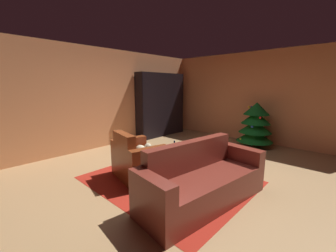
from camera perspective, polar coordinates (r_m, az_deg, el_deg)
The scene contains 11 objects.
ground_plane at distance 4.34m, azimuth 3.28°, elevation -12.19°, with size 8.13×8.13×0.00m, color tan.
wall_back at distance 6.98m, azimuth 21.82°, elevation 7.19°, with size 5.61×0.06×2.69m, color #D68754.
wall_left at distance 6.16m, azimuth -16.98°, elevation 7.11°, with size 0.06×6.89×2.69m, color #D68754.
area_rug at distance 3.99m, azimuth 0.21°, elevation -14.27°, with size 2.75×2.28×0.01m, color #A22317.
bookshelf_unit at distance 7.30m, azimuth -1.13°, elevation 5.41°, with size 0.37×1.93×2.10m.
armchair_red at distance 3.98m, azimuth -8.28°, elevation -9.46°, with size 1.13×0.90×0.89m.
couch_red at distance 3.25m, azimuth 9.22°, elevation -14.62°, with size 1.01×2.14×0.87m.
coffee_table at distance 3.88m, azimuth -0.68°, elevation -8.53°, with size 0.62×0.62×0.46m.
book_stack_on_table at distance 3.87m, azimuth -1.02°, elevation -7.02°, with size 0.19×0.13×0.10m.
bottle_on_table at distance 3.77m, azimuth 1.71°, elevation -6.48°, with size 0.07×0.07×0.28m.
decorated_tree at distance 6.39m, azimuth 22.48°, elevation 0.36°, with size 0.97×0.97×1.24m.
Camera 1 is at (2.55, -3.08, 1.69)m, focal length 22.64 mm.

